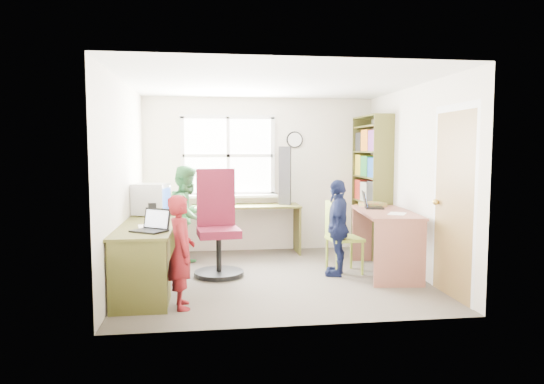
{
  "coord_description": "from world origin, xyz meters",
  "views": [
    {
      "loc": [
        -0.81,
        -5.9,
        1.59
      ],
      "look_at": [
        0.0,
        0.25,
        1.05
      ],
      "focal_mm": 32.0,
      "sensor_mm": 36.0,
      "label": 1
    }
  ],
  "objects_px": {
    "bookshelf": "(371,189)",
    "laptop_right": "(370,204)",
    "crt_monitor": "(151,199)",
    "right_desk": "(385,228)",
    "wooden_chair": "(339,234)",
    "l_desk": "(166,249)",
    "cd_tower": "(285,176)",
    "person_green": "(188,216)",
    "swivel_chair": "(218,230)",
    "person_red": "(181,252)",
    "person_navy": "(338,227)",
    "potted_plant": "(217,195)",
    "laptop_left": "(152,226)"
  },
  "relations": [
    {
      "from": "wooden_chair",
      "to": "crt_monitor",
      "type": "relative_size",
      "value": 1.94
    },
    {
      "from": "bookshelf",
      "to": "wooden_chair",
      "type": "height_order",
      "value": "bookshelf"
    },
    {
      "from": "l_desk",
      "to": "person_green",
      "type": "height_order",
      "value": "person_green"
    },
    {
      "from": "laptop_right",
      "to": "person_green",
      "type": "xyz_separation_m",
      "value": [
        -2.45,
        0.41,
        -0.17
      ]
    },
    {
      "from": "swivel_chair",
      "to": "cd_tower",
      "type": "bearing_deg",
      "value": 42.02
    },
    {
      "from": "person_red",
      "to": "person_navy",
      "type": "xyz_separation_m",
      "value": [
        1.9,
        1.05,
        0.04
      ]
    },
    {
      "from": "bookshelf",
      "to": "person_red",
      "type": "relative_size",
      "value": 1.83
    },
    {
      "from": "bookshelf",
      "to": "person_green",
      "type": "relative_size",
      "value": 1.53
    },
    {
      "from": "right_desk",
      "to": "crt_monitor",
      "type": "distance_m",
      "value": 3.05
    },
    {
      "from": "wooden_chair",
      "to": "person_red",
      "type": "relative_size",
      "value": 0.82
    },
    {
      "from": "wooden_chair",
      "to": "person_navy",
      "type": "relative_size",
      "value": 0.77
    },
    {
      "from": "right_desk",
      "to": "person_green",
      "type": "distance_m",
      "value": 2.66
    },
    {
      "from": "bookshelf",
      "to": "cd_tower",
      "type": "bearing_deg",
      "value": 168.81
    },
    {
      "from": "potted_plant",
      "to": "person_navy",
      "type": "relative_size",
      "value": 0.27
    },
    {
      "from": "laptop_left",
      "to": "cd_tower",
      "type": "height_order",
      "value": "cd_tower"
    },
    {
      "from": "person_red",
      "to": "right_desk",
      "type": "bearing_deg",
      "value": -75.93
    },
    {
      "from": "cd_tower",
      "to": "potted_plant",
      "type": "relative_size",
      "value": 2.71
    },
    {
      "from": "potted_plant",
      "to": "person_red",
      "type": "relative_size",
      "value": 0.29
    },
    {
      "from": "potted_plant",
      "to": "crt_monitor",
      "type": "bearing_deg",
      "value": -132.77
    },
    {
      "from": "laptop_right",
      "to": "person_navy",
      "type": "xyz_separation_m",
      "value": [
        -0.55,
        -0.36,
        -0.25
      ]
    },
    {
      "from": "wooden_chair",
      "to": "person_navy",
      "type": "xyz_separation_m",
      "value": [
        -0.05,
        -0.09,
        0.1
      ]
    },
    {
      "from": "l_desk",
      "to": "bookshelf",
      "type": "bearing_deg",
      "value": 26.43
    },
    {
      "from": "person_red",
      "to": "crt_monitor",
      "type": "bearing_deg",
      "value": 8.08
    },
    {
      "from": "swivel_chair",
      "to": "potted_plant",
      "type": "xyz_separation_m",
      "value": [
        0.02,
        1.16,
        0.34
      ]
    },
    {
      "from": "swivel_chair",
      "to": "laptop_right",
      "type": "xyz_separation_m",
      "value": [
        2.06,
        0.13,
        0.28
      ]
    },
    {
      "from": "bookshelf",
      "to": "laptop_right",
      "type": "distance_m",
      "value": 0.88
    },
    {
      "from": "bookshelf",
      "to": "crt_monitor",
      "type": "relative_size",
      "value": 4.35
    },
    {
      "from": "laptop_left",
      "to": "person_green",
      "type": "height_order",
      "value": "person_green"
    },
    {
      "from": "bookshelf",
      "to": "person_navy",
      "type": "xyz_separation_m",
      "value": [
        -0.84,
        -1.17,
        -0.39
      ]
    },
    {
      "from": "crt_monitor",
      "to": "person_navy",
      "type": "height_order",
      "value": "person_navy"
    },
    {
      "from": "swivel_chair",
      "to": "potted_plant",
      "type": "relative_size",
      "value": 4.08
    },
    {
      "from": "laptop_right",
      "to": "potted_plant",
      "type": "bearing_deg",
      "value": 76.16
    },
    {
      "from": "person_red",
      "to": "person_green",
      "type": "bearing_deg",
      "value": -8.45
    },
    {
      "from": "right_desk",
      "to": "person_navy",
      "type": "xyz_separation_m",
      "value": [
        -0.64,
        -0.02,
        0.02
      ]
    },
    {
      "from": "cd_tower",
      "to": "bookshelf",
      "type": "bearing_deg",
      "value": 4.02
    },
    {
      "from": "wooden_chair",
      "to": "person_green",
      "type": "bearing_deg",
      "value": 153.68
    },
    {
      "from": "l_desk",
      "to": "right_desk",
      "type": "xyz_separation_m",
      "value": [
        2.76,
        0.31,
        0.13
      ]
    },
    {
      "from": "potted_plant",
      "to": "wooden_chair",
      "type": "bearing_deg",
      "value": -40.22
    },
    {
      "from": "swivel_chair",
      "to": "wooden_chair",
      "type": "height_order",
      "value": "swivel_chair"
    },
    {
      "from": "laptop_right",
      "to": "right_desk",
      "type": "bearing_deg",
      "value": -151.68
    },
    {
      "from": "laptop_right",
      "to": "person_navy",
      "type": "relative_size",
      "value": 0.31
    },
    {
      "from": "cd_tower",
      "to": "person_green",
      "type": "bearing_deg",
      "value": -140.44
    },
    {
      "from": "cd_tower",
      "to": "potted_plant",
      "type": "height_order",
      "value": "cd_tower"
    },
    {
      "from": "bookshelf",
      "to": "swivel_chair",
      "type": "xyz_separation_m",
      "value": [
        -2.35,
        -0.94,
        -0.42
      ]
    },
    {
      "from": "right_desk",
      "to": "person_green",
      "type": "relative_size",
      "value": 1.06
    },
    {
      "from": "bookshelf",
      "to": "swivel_chair",
      "type": "distance_m",
      "value": 2.57
    },
    {
      "from": "potted_plant",
      "to": "cd_tower",
      "type": "bearing_deg",
      "value": 2.0
    },
    {
      "from": "right_desk",
      "to": "swivel_chair",
      "type": "bearing_deg",
      "value": -179.24
    },
    {
      "from": "wooden_chair",
      "to": "bookshelf",
      "type": "bearing_deg",
      "value": 46.79
    },
    {
      "from": "bookshelf",
      "to": "person_red",
      "type": "height_order",
      "value": "bookshelf"
    }
  ]
}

